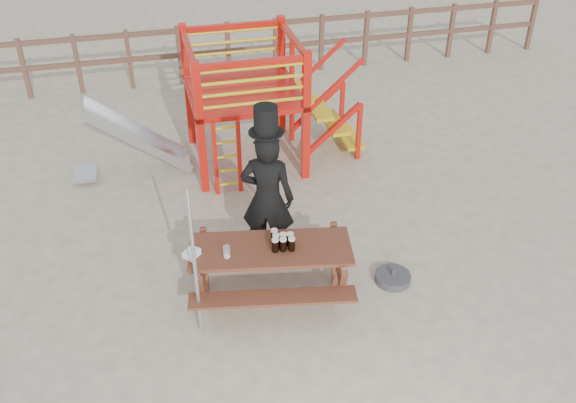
# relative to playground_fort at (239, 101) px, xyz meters

# --- Properties ---
(ground) EXTENTS (60.00, 60.00, 0.00)m
(ground) POSITION_rel_playground_fort_xyz_m (-0.12, -3.58, -1.07)
(ground) COLOR #C4B799
(ground) RESTS_ON ground
(back_fence) EXTENTS (15.09, 0.09, 1.20)m
(back_fence) POSITION_rel_playground_fort_xyz_m (-0.12, 3.42, -0.34)
(back_fence) COLOR brown
(back_fence) RESTS_ON ground
(playground_fort) EXTENTS (4.71, 1.84, 2.10)m
(playground_fort) POSITION_rel_playground_fort_xyz_m (0.00, 0.00, 0.00)
(playground_fort) COLOR red
(playground_fort) RESTS_ON ground
(picnic_table) EXTENTS (2.12, 1.64, 0.74)m
(picnic_table) POSITION_rel_playground_fort_xyz_m (-0.26, -3.37, -0.60)
(picnic_table) COLOR brown
(picnic_table) RESTS_ON ground
(man_with_hat) EXTENTS (0.80, 0.68, 2.21)m
(man_with_hat) POSITION_rel_playground_fort_xyz_m (-0.13, -2.63, -0.08)
(man_with_hat) COLOR black
(man_with_hat) RESTS_ON ground
(metal_pole) EXTENTS (0.04, 0.04, 1.95)m
(metal_pole) POSITION_rel_playground_fort_xyz_m (-1.19, -3.75, -0.10)
(metal_pole) COLOR #B2B2B7
(metal_pole) RESTS_ON ground
(parasol_base) EXTENTS (0.45, 0.45, 0.19)m
(parasol_base) POSITION_rel_playground_fort_xyz_m (1.29, -3.49, -1.02)
(parasol_base) COLOR #39393E
(parasol_base) RESTS_ON ground
(paper_bag) EXTENTS (0.23, 0.23, 0.08)m
(paper_bag) POSITION_rel_playground_fort_xyz_m (-1.18, -3.30, -0.29)
(paper_bag) COLOR white
(paper_bag) RESTS_ON picnic_table
(stout_pints) EXTENTS (0.28, 0.29, 0.17)m
(stout_pints) POSITION_rel_playground_fort_xyz_m (-0.13, -3.39, -0.24)
(stout_pints) COLOR black
(stout_pints) RESTS_ON picnic_table
(empty_glasses) EXTENTS (0.08, 0.08, 0.15)m
(empty_glasses) POSITION_rel_playground_fort_xyz_m (-0.79, -3.41, -0.26)
(empty_glasses) COLOR silver
(empty_glasses) RESTS_ON picnic_table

